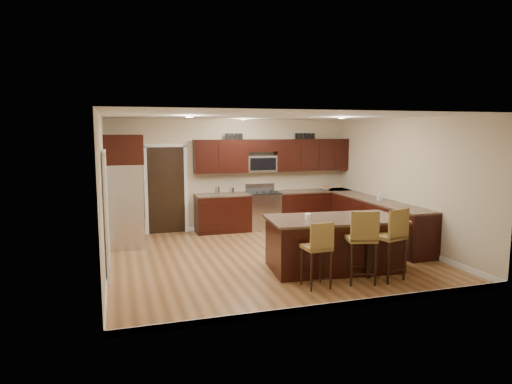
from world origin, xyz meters
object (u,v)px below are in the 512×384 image
object	(u,v)px
stool_left	(318,247)
island	(334,245)
range	(263,210)
stool_right	(392,236)
stool_mid	(362,238)
refrigerator	(124,190)

from	to	relation	value
stool_left	island	bearing A→B (deg)	47.62
range	island	distance (m)	3.51
stool_left	stool_right	distance (m)	1.30
island	stool_right	distance (m)	1.09
range	stool_mid	distance (m)	4.37
island	stool_right	size ratio (longest dim) A/B	2.02
stool_mid	stool_right	world-z (taller)	stool_right
island	refrigerator	world-z (taller)	refrigerator
stool_mid	island	bearing A→B (deg)	108.03
island	refrigerator	bearing A→B (deg)	146.92
range	stool_left	world-z (taller)	range
range	island	size ratio (longest dim) A/B	0.46
stool_mid	refrigerator	size ratio (longest dim) A/B	0.51
island	stool_right	world-z (taller)	stool_right
island	stool_right	xyz separation A→B (m)	(0.60, -0.85, 0.32)
stool_mid	refrigerator	distance (m)	5.05
range	stool_left	distance (m)	4.38
range	island	xyz separation A→B (m)	(0.16, -3.51, -0.04)
stool_left	refrigerator	bearing A→B (deg)	124.66
range	refrigerator	xyz separation A→B (m)	(-3.30, -0.76, 0.74)
range	island	world-z (taller)	range
stool_right	refrigerator	world-z (taller)	refrigerator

